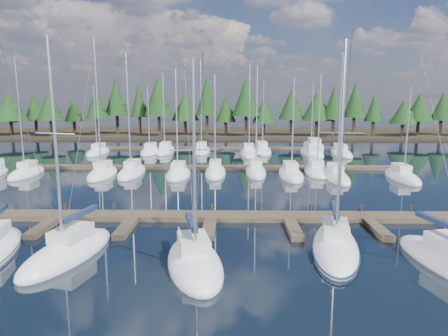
{
  "coord_description": "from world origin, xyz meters",
  "views": [
    {
      "loc": [
        1.56,
        -12.22,
        9.5
      ],
      "look_at": [
        0.94,
        22.0,
        3.35
      ],
      "focal_mm": 32.0,
      "sensor_mm": 36.0,
      "label": 1
    }
  ],
  "objects_px": {
    "main_dock": "(211,219)",
    "motor_yacht_right": "(314,152)",
    "front_sailboat_3": "(195,262)",
    "front_sailboat_4": "(335,247)",
    "front_sailboat_2": "(68,252)"
  },
  "relations": [
    {
      "from": "front_sailboat_4",
      "to": "motor_yacht_right",
      "type": "height_order",
      "value": "front_sailboat_4"
    },
    {
      "from": "main_dock",
      "to": "front_sailboat_2",
      "type": "xyz_separation_m",
      "value": [
        -8.23,
        -7.02,
        0.08
      ]
    },
    {
      "from": "front_sailboat_2",
      "to": "main_dock",
      "type": "bearing_deg",
      "value": 40.46
    },
    {
      "from": "front_sailboat_4",
      "to": "main_dock",
      "type": "bearing_deg",
      "value": 143.92
    },
    {
      "from": "front_sailboat_4",
      "to": "motor_yacht_right",
      "type": "relative_size",
      "value": 1.45
    },
    {
      "from": "main_dock",
      "to": "front_sailboat_4",
      "type": "relative_size",
      "value": 3.27
    },
    {
      "from": "front_sailboat_2",
      "to": "motor_yacht_right",
      "type": "bearing_deg",
      "value": 61.31
    },
    {
      "from": "front_sailboat_2",
      "to": "front_sailboat_3",
      "type": "distance_m",
      "value": 7.86
    },
    {
      "from": "front_sailboat_3",
      "to": "motor_yacht_right",
      "type": "bearing_deg",
      "value": 70.5
    },
    {
      "from": "motor_yacht_right",
      "to": "main_dock",
      "type": "bearing_deg",
      "value": -112.98
    },
    {
      "from": "main_dock",
      "to": "motor_yacht_right",
      "type": "xyz_separation_m",
      "value": [
        15.11,
        35.63,
        0.3
      ]
    },
    {
      "from": "front_sailboat_3",
      "to": "front_sailboat_4",
      "type": "height_order",
      "value": "front_sailboat_4"
    },
    {
      "from": "main_dock",
      "to": "front_sailboat_4",
      "type": "bearing_deg",
      "value": -36.08
    },
    {
      "from": "main_dock",
      "to": "front_sailboat_2",
      "type": "relative_size",
      "value": 3.25
    },
    {
      "from": "motor_yacht_right",
      "to": "front_sailboat_4",
      "type": "bearing_deg",
      "value": -99.64
    }
  ]
}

